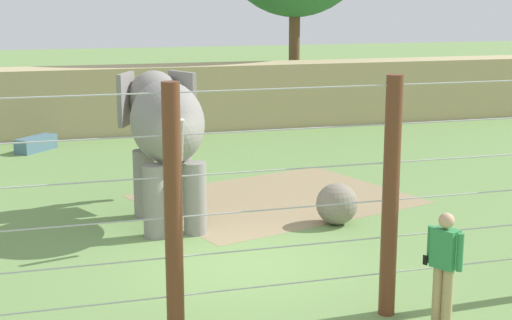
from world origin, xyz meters
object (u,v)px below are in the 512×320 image
at_px(enrichment_ball, 337,204).
at_px(feed_trough, 36,144).
at_px(zookeeper, 444,264).
at_px(elephant, 164,126).

relative_size(enrichment_ball, feed_trough, 0.62).
xyz_separation_m(zookeeper, feed_trough, (-5.36, 14.78, -0.71)).
xyz_separation_m(elephant, zookeeper, (2.83, -6.31, -1.07)).
relative_size(elephant, zookeeper, 2.44).
bearing_deg(zookeeper, feed_trough, 109.95).
height_order(enrichment_ball, feed_trough, enrichment_ball).
bearing_deg(feed_trough, elephant, -73.33).
height_order(elephant, zookeeper, elephant).
distance_m(elephant, zookeeper, 7.00).
bearing_deg(elephant, feed_trough, 106.67).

